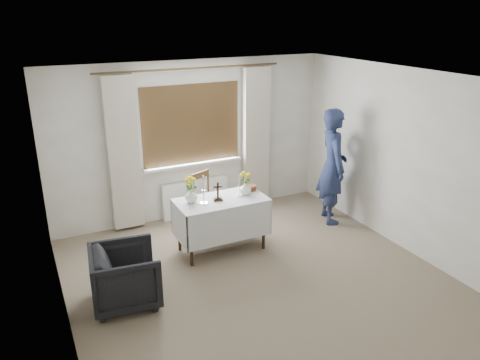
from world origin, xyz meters
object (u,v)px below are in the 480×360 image
flower_vase_left (191,196)px  armchair (126,276)px  altar_table (221,225)px  wooden_cross (218,191)px  person (332,166)px  flower_vase_right (245,189)px  wooden_chair (208,201)px

flower_vase_left → armchair: bearing=-145.1°
altar_table → wooden_cross: 0.52m
person → wooden_cross: size_ratio=6.84×
flower_vase_right → wooden_cross: bearing=-175.7°
wooden_chair → armchair: bearing=-160.7°
flower_vase_right → altar_table: bearing=-176.9°
altar_table → person: size_ratio=0.68×
person → flower_vase_left: (-2.35, -0.06, -0.05)m
wooden_chair → flower_vase_right: bearing=-91.7°
flower_vase_right → person: bearing=4.5°
armchair → flower_vase_left: size_ratio=4.11×
wooden_chair → wooden_cross: size_ratio=3.31×
wooden_chair → flower_vase_left: size_ratio=4.78×
flower_vase_right → flower_vase_left: bearing=175.2°
wooden_chair → wooden_cross: bearing=-124.2°
armchair → flower_vase_right: 2.07m
armchair → wooden_cross: size_ratio=2.85×
armchair → person: bearing=-69.6°
wooden_chair → person: bearing=-40.0°
flower_vase_left → flower_vase_right: 0.78m
altar_table → wooden_cross: wooden_cross is taller
altar_table → flower_vase_right: 0.60m
wooden_chair → armchair: 2.15m
altar_table → wooden_chair: size_ratio=1.41×
person → wooden_cross: person is taller
armchair → person: person is taller
person → altar_table: bearing=112.8°
armchair → flower_vase_left: 1.44m
altar_table → flower_vase_left: (-0.40, 0.09, 0.47)m
wooden_chair → flower_vase_left: bearing=-149.9°
person → flower_vase_left: person is taller
wooden_cross → wooden_chair: bearing=89.2°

